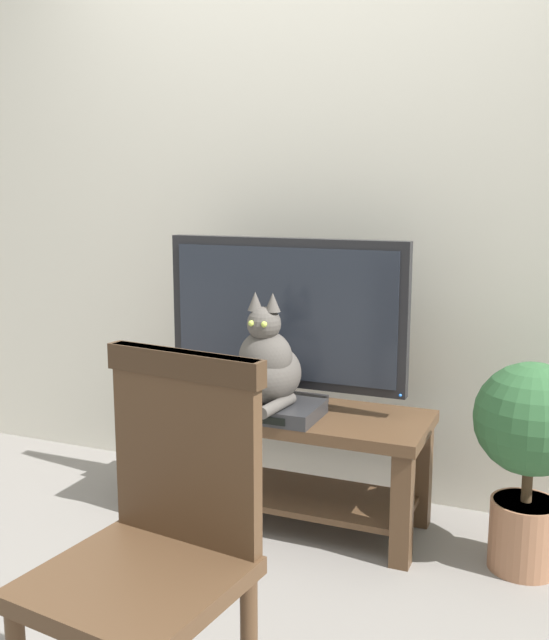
{
  "coord_description": "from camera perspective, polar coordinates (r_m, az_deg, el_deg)",
  "views": [
    {
      "loc": [
        1.02,
        -2.04,
        1.32
      ],
      "look_at": [
        -0.01,
        0.45,
        0.82
      ],
      "focal_mm": 40.96,
      "sensor_mm": 36.0,
      "label": 1
    }
  ],
  "objects": [
    {
      "name": "ground_plane",
      "position": [
        2.63,
        -3.74,
        -19.66
      ],
      "size": [
        12.0,
        12.0,
        0.0
      ],
      "primitive_type": "plane",
      "color": "gray"
    },
    {
      "name": "back_wall",
      "position": [
        3.16,
        3.73,
        11.85
      ],
      "size": [
        7.0,
        0.12,
        2.8
      ],
      "primitive_type": "cube",
      "color": "beige",
      "rests_on": "ground"
    },
    {
      "name": "tv_stand",
      "position": [
        2.92,
        0.38,
        -9.64
      ],
      "size": [
        1.16,
        0.44,
        0.46
      ],
      "color": "#513823",
      "rests_on": "ground"
    },
    {
      "name": "tv",
      "position": [
        2.84,
        0.84,
        0.17
      ],
      "size": [
        0.97,
        0.2,
        0.66
      ],
      "color": "black",
      "rests_on": "tv_stand"
    },
    {
      "name": "media_box",
      "position": [
        2.78,
        -0.42,
        -6.96
      ],
      "size": [
        0.39,
        0.26,
        0.05
      ],
      "color": "#2D2D30",
      "rests_on": "tv_stand"
    },
    {
      "name": "cat",
      "position": [
        2.72,
        -0.53,
        -3.45
      ],
      "size": [
        0.24,
        0.34,
        0.43
      ],
      "color": "#514C47",
      "rests_on": "media_box"
    },
    {
      "name": "wooden_chair",
      "position": [
        1.69,
        -9.07,
        -16.3
      ],
      "size": [
        0.46,
        0.46,
        0.96
      ],
      "color": "#513823",
      "rests_on": "ground"
    },
    {
      "name": "book_stack",
      "position": [
        3.08,
        -6.94,
        -5.12
      ],
      "size": [
        0.25,
        0.16,
        0.07
      ],
      "color": "#33477A",
      "rests_on": "tv_stand"
    },
    {
      "name": "potted_plant",
      "position": [
        2.66,
        19.32,
        -9.06
      ],
      "size": [
        0.39,
        0.39,
        0.74
      ],
      "color": "#9E6B4C",
      "rests_on": "ground"
    }
  ]
}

